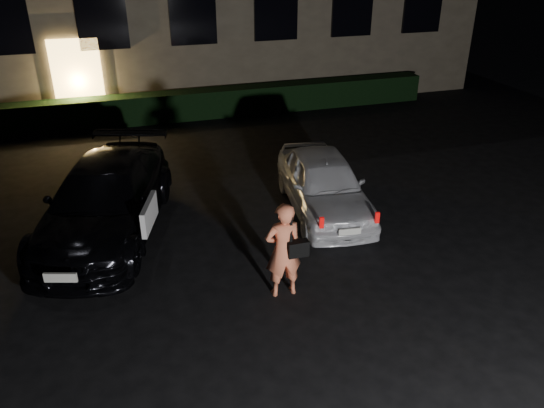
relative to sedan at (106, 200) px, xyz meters
name	(u,v)px	position (x,y,z in m)	size (l,w,h in m)	color
ground	(335,324)	(3.03, -3.84, -0.67)	(80.00, 80.00, 0.00)	black
hedge	(201,104)	(3.03, 6.66, -0.25)	(15.00, 0.70, 0.85)	black
sedan	(106,200)	(0.00, 0.00, 0.00)	(3.20, 4.99, 1.35)	black
hatch	(324,183)	(4.25, -0.38, -0.07)	(1.86, 3.71, 1.21)	white
man	(284,250)	(2.55, -2.88, 0.13)	(0.65, 0.38, 1.60)	#FF8057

